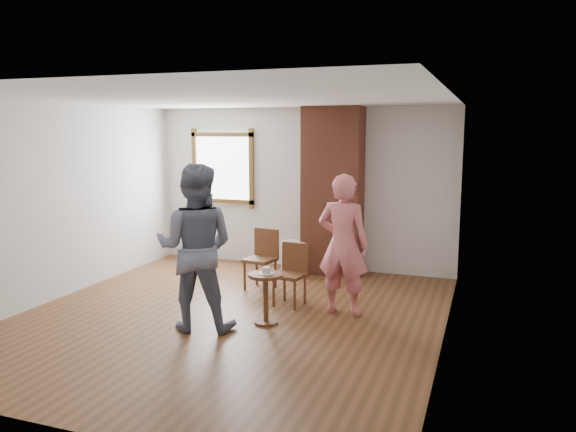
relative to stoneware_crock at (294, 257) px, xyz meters
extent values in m
plane|color=brown|center=(-0.04, -2.26, -0.26)|extent=(5.50, 5.50, 0.00)
cube|color=silver|center=(-0.04, 0.49, 1.04)|extent=(5.00, 0.04, 2.60)
cube|color=silver|center=(-2.54, -2.26, 1.04)|extent=(0.04, 5.50, 2.60)
cube|color=silver|center=(2.46, -2.26, 1.04)|extent=(0.04, 5.50, 2.60)
cube|color=white|center=(-0.04, -2.26, 2.34)|extent=(5.00, 5.50, 0.04)
cube|color=brown|center=(-1.44, 0.45, 1.34)|extent=(1.14, 0.06, 1.34)
cube|color=white|center=(-1.44, 0.47, 1.34)|extent=(1.00, 0.02, 1.20)
cube|color=brown|center=(0.56, 0.24, 1.04)|extent=(0.90, 0.50, 2.60)
cylinder|color=tan|center=(0.00, 0.00, 0.00)|extent=(0.52, 0.52, 0.51)
cylinder|color=black|center=(-1.18, -0.53, -0.18)|extent=(0.17, 0.17, 0.15)
cube|color=brown|center=(-0.16, -0.99, 0.17)|extent=(0.45, 0.45, 0.05)
cylinder|color=brown|center=(-0.34, -1.13, -0.05)|extent=(0.04, 0.04, 0.42)
cylinder|color=brown|center=(-0.03, -1.18, -0.05)|extent=(0.04, 0.04, 0.42)
cylinder|color=brown|center=(-0.29, -0.81, -0.05)|extent=(0.04, 0.04, 0.42)
cylinder|color=brown|center=(0.03, -0.86, -0.05)|extent=(0.04, 0.04, 0.42)
cube|color=brown|center=(-0.13, -0.82, 0.38)|extent=(0.40, 0.10, 0.42)
cube|color=brown|center=(0.49, -1.57, 0.14)|extent=(0.41, 0.41, 0.04)
cylinder|color=brown|center=(0.32, -1.70, -0.06)|extent=(0.04, 0.04, 0.40)
cylinder|color=brown|center=(0.62, -1.74, -0.06)|extent=(0.04, 0.04, 0.40)
cylinder|color=brown|center=(0.36, -1.41, -0.06)|extent=(0.04, 0.04, 0.40)
cylinder|color=brown|center=(0.66, -1.44, -0.06)|extent=(0.04, 0.04, 0.40)
cube|color=brown|center=(0.51, -1.41, 0.34)|extent=(0.37, 0.08, 0.40)
cylinder|color=brown|center=(0.46, -2.31, 0.32)|extent=(0.40, 0.40, 0.04)
cylinder|color=brown|center=(0.46, -2.31, 0.03)|extent=(0.06, 0.06, 0.54)
cylinder|color=brown|center=(0.46, -2.31, -0.24)|extent=(0.28, 0.28, 0.03)
cylinder|color=white|center=(0.46, -2.31, 0.35)|extent=(0.18, 0.18, 0.01)
cube|color=white|center=(0.47, -2.31, 0.38)|extent=(0.08, 0.07, 0.06)
imported|color=#151D3A|center=(-0.22, -2.72, 0.68)|extent=(1.06, 0.91, 1.88)
imported|color=#DA6D72|center=(1.22, -1.67, 0.61)|extent=(0.65, 0.45, 1.73)
camera|label=1|loc=(2.84, -8.16, 1.99)|focal=35.00mm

